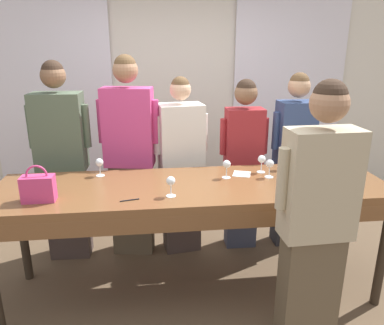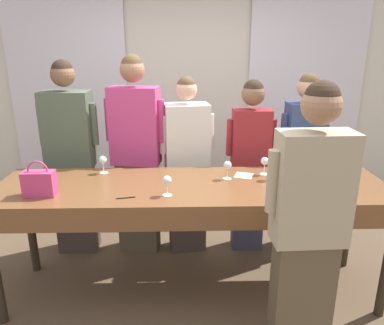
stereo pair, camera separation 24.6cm
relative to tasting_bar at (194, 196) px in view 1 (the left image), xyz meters
The scene contains 24 objects.
ground_plane 0.87m from the tasting_bar, 90.00° to the left, with size 18.00×18.00×0.00m, color brown.
wall_back 2.09m from the tasting_bar, 90.00° to the left, with size 12.00×0.06×2.80m.
curtain_panel_left 2.48m from the tasting_bar, 126.27° to the left, with size 1.40×0.03×2.69m.
curtain_panel_right 2.48m from the tasting_bar, 53.73° to the left, with size 1.40×0.03×2.69m.
tasting_bar is the anchor object (origin of this frame).
wine_bottle 1.40m from the tasting_bar, 15.06° to the left, with size 0.08×0.08×0.32m.
handbag 1.11m from the tasting_bar, behind, with size 0.22×0.11×0.26m.
wine_glass_front_left 0.86m from the tasting_bar, 19.58° to the left, with size 0.07×0.07×0.15m.
wine_glass_front_mid 0.92m from the tasting_bar, ahead, with size 0.07×0.07×0.15m.
wine_glass_front_right 0.81m from the tasting_bar, 157.54° to the left, with size 0.07×0.07×0.15m.
wine_glass_center_left 0.66m from the tasting_bar, 10.09° to the left, with size 0.07×0.07×0.15m.
wine_glass_center_mid 0.32m from the tasting_bar, 134.67° to the right, with size 0.07×0.07×0.15m.
wine_glass_center_right 1.17m from the tasting_bar, ahead, with size 0.07×0.07×0.15m.
wine_glass_back_left 0.67m from the tasting_bar, 21.56° to the left, with size 0.07×0.07×0.15m.
wine_glass_back_mid 0.37m from the tasting_bar, 26.10° to the left, with size 0.07×0.07×0.15m.
wine_glass_back_right 1.20m from the tasting_bar, ahead, with size 0.07×0.07×0.15m.
napkin 0.48m from the tasting_bar, 25.71° to the left, with size 0.18×0.18×0.00m.
pen 0.53m from the tasting_bar, 153.93° to the right, with size 0.13×0.04×0.01m.
guest_olive_jacket 1.33m from the tasting_bar, 147.02° to the left, with size 0.55×0.27×1.85m.
guest_pink_top 0.89m from the tasting_bar, 125.04° to the left, with size 0.56×0.28×1.90m.
guest_cream_sweater 0.73m from the tasting_bar, 92.59° to the left, with size 0.52×0.33×1.71m.
guest_striped_shirt 0.92m from the tasting_bar, 51.91° to the left, with size 0.46×0.23×1.68m.
guest_navy_coat 1.29m from the tasting_bar, 34.18° to the left, with size 0.46×0.25×1.73m.
host_pouring 0.95m from the tasting_bar, 44.76° to the right, with size 0.54×0.23×1.81m.
Camera 1 is at (-0.32, -2.65, 2.00)m, focal length 35.00 mm.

